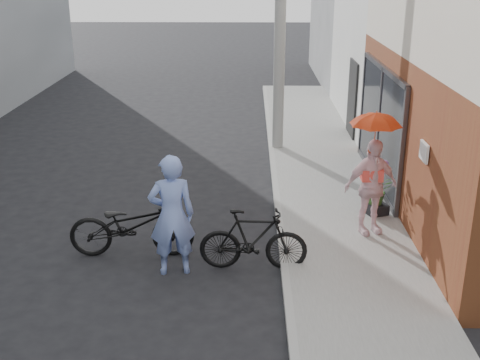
{
  "coord_description": "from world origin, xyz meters",
  "views": [
    {
      "loc": [
        0.36,
        -9.0,
        4.71
      ],
      "look_at": [
        0.21,
        0.79,
        1.1
      ],
      "focal_mm": 45.0,
      "sensor_mm": 36.0,
      "label": 1
    }
  ],
  "objects_px": {
    "officer": "(172,215)",
    "bike_left": "(131,226)",
    "bike_right": "(253,240)",
    "kimono_woman": "(371,187)",
    "utility_pole": "(280,12)",
    "planter": "(376,208)"
  },
  "relations": [
    {
      "from": "officer",
      "to": "kimono_woman",
      "type": "distance_m",
      "value": 3.56
    },
    {
      "from": "kimono_woman",
      "to": "officer",
      "type": "bearing_deg",
      "value": -177.69
    },
    {
      "from": "kimono_woman",
      "to": "planter",
      "type": "bearing_deg",
      "value": 50.55
    },
    {
      "from": "officer",
      "to": "bike_right",
      "type": "bearing_deg",
      "value": 174.48
    },
    {
      "from": "bike_left",
      "to": "bike_right",
      "type": "bearing_deg",
      "value": -104.89
    },
    {
      "from": "planter",
      "to": "kimono_woman",
      "type": "bearing_deg",
      "value": -110.26
    },
    {
      "from": "utility_pole",
      "to": "kimono_woman",
      "type": "relative_size",
      "value": 4.06
    },
    {
      "from": "officer",
      "to": "bike_left",
      "type": "xyz_separation_m",
      "value": [
        -0.76,
        0.58,
        -0.44
      ]
    },
    {
      "from": "utility_pole",
      "to": "bike_right",
      "type": "bearing_deg",
      "value": -95.93
    },
    {
      "from": "kimono_woman",
      "to": "planter",
      "type": "relative_size",
      "value": 4.59
    },
    {
      "from": "officer",
      "to": "planter",
      "type": "distance_m",
      "value": 4.28
    },
    {
      "from": "bike_left",
      "to": "planter",
      "type": "distance_m",
      "value": 4.67
    },
    {
      "from": "officer",
      "to": "bike_left",
      "type": "distance_m",
      "value": 1.05
    },
    {
      "from": "bike_left",
      "to": "bike_right",
      "type": "height_order",
      "value": "bike_left"
    },
    {
      "from": "officer",
      "to": "bike_right",
      "type": "distance_m",
      "value": 1.35
    },
    {
      "from": "bike_left",
      "to": "kimono_woman",
      "type": "relative_size",
      "value": 1.2
    },
    {
      "from": "bike_right",
      "to": "kimono_woman",
      "type": "height_order",
      "value": "kimono_woman"
    },
    {
      "from": "officer",
      "to": "bike_left",
      "type": "relative_size",
      "value": 0.95
    },
    {
      "from": "officer",
      "to": "kimono_woman",
      "type": "xyz_separation_m",
      "value": [
        3.32,
        1.31,
        -0.0
      ]
    },
    {
      "from": "bike_left",
      "to": "bike_right",
      "type": "xyz_separation_m",
      "value": [
        2.03,
        -0.45,
        -0.03
      ]
    },
    {
      "from": "officer",
      "to": "planter",
      "type": "bearing_deg",
      "value": -160.44
    },
    {
      "from": "bike_right",
      "to": "kimono_woman",
      "type": "xyz_separation_m",
      "value": [
        2.05,
        1.18,
        0.46
      ]
    }
  ]
}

